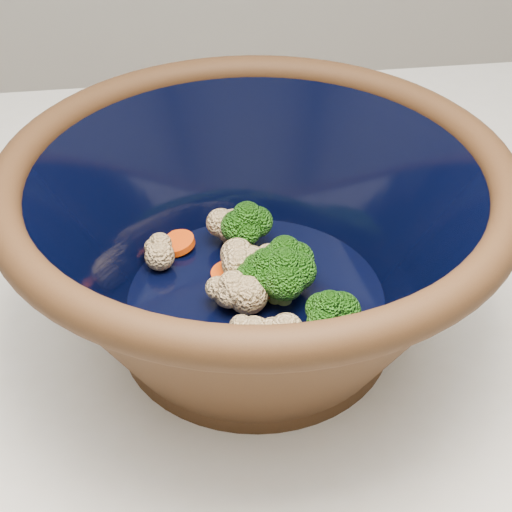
% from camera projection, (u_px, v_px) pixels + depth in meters
% --- Properties ---
extents(mixing_bowl, '(0.48, 0.48, 0.17)m').
position_uv_depth(mixing_bowl, '(256.00, 240.00, 0.55)').
color(mixing_bowl, black).
rests_on(mixing_bowl, counter).
extents(vegetable_pile, '(0.16, 0.18, 0.05)m').
position_uv_depth(vegetable_pile, '(264.00, 270.00, 0.57)').
color(vegetable_pile, '#608442').
rests_on(vegetable_pile, mixing_bowl).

